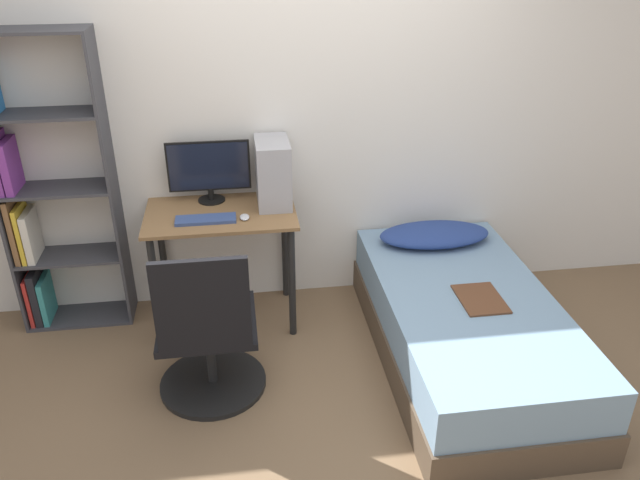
{
  "coord_description": "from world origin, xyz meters",
  "views": [
    {
      "loc": [
        -0.41,
        -2.38,
        2.35
      ],
      "look_at": [
        0.03,
        0.68,
        0.75
      ],
      "focal_mm": 35.0,
      "sensor_mm": 36.0,
      "label": 1
    }
  ],
  "objects_px": {
    "bookshelf": "(40,198)",
    "keyboard": "(206,219)",
    "monitor": "(209,169)",
    "pc_tower": "(273,173)",
    "office_chair": "(209,342)",
    "bed": "(465,328)"
  },
  "relations": [
    {
      "from": "bookshelf",
      "to": "keyboard",
      "type": "relative_size",
      "value": 5.18
    },
    {
      "from": "monitor",
      "to": "pc_tower",
      "type": "distance_m",
      "value": 0.4
    },
    {
      "from": "office_chair",
      "to": "keyboard",
      "type": "bearing_deg",
      "value": 89.1
    },
    {
      "from": "monitor",
      "to": "keyboard",
      "type": "height_order",
      "value": "monitor"
    },
    {
      "from": "bed",
      "to": "pc_tower",
      "type": "xyz_separation_m",
      "value": [
        -1.04,
        0.73,
        0.75
      ]
    },
    {
      "from": "bed",
      "to": "keyboard",
      "type": "relative_size",
      "value": 5.19
    },
    {
      "from": "pc_tower",
      "to": "keyboard",
      "type": "bearing_deg",
      "value": -153.68
    },
    {
      "from": "bed",
      "to": "keyboard",
      "type": "xyz_separation_m",
      "value": [
        -1.46,
        0.52,
        0.55
      ]
    },
    {
      "from": "keyboard",
      "to": "pc_tower",
      "type": "height_order",
      "value": "pc_tower"
    },
    {
      "from": "bed",
      "to": "pc_tower",
      "type": "bearing_deg",
      "value": 144.96
    },
    {
      "from": "bed",
      "to": "pc_tower",
      "type": "height_order",
      "value": "pc_tower"
    },
    {
      "from": "bed",
      "to": "keyboard",
      "type": "height_order",
      "value": "keyboard"
    },
    {
      "from": "monitor",
      "to": "pc_tower",
      "type": "relative_size",
      "value": 1.26
    },
    {
      "from": "office_chair",
      "to": "monitor",
      "type": "xyz_separation_m",
      "value": [
        0.04,
        0.91,
        0.63
      ]
    },
    {
      "from": "office_chair",
      "to": "keyboard",
      "type": "distance_m",
      "value": 0.75
    },
    {
      "from": "keyboard",
      "to": "monitor",
      "type": "bearing_deg",
      "value": 84.17
    },
    {
      "from": "office_chair",
      "to": "monitor",
      "type": "height_order",
      "value": "monitor"
    },
    {
      "from": "keyboard",
      "to": "pc_tower",
      "type": "bearing_deg",
      "value": 26.32
    },
    {
      "from": "bookshelf",
      "to": "monitor",
      "type": "xyz_separation_m",
      "value": [
        1.01,
        0.04,
        0.12
      ]
    },
    {
      "from": "office_chair",
      "to": "pc_tower",
      "type": "distance_m",
      "value": 1.11
    },
    {
      "from": "office_chair",
      "to": "bed",
      "type": "height_order",
      "value": "office_chair"
    },
    {
      "from": "bed",
      "to": "keyboard",
      "type": "distance_m",
      "value": 1.64
    }
  ]
}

